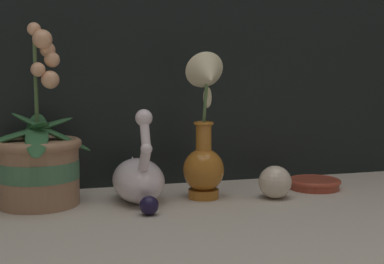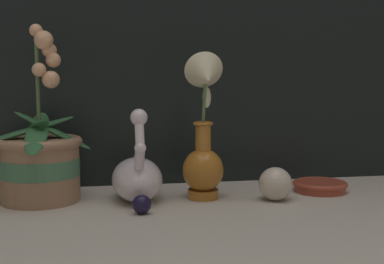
% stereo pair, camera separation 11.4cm
% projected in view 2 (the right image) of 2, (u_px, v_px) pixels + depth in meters
% --- Properties ---
extents(ground_plane, '(2.80, 2.80, 0.00)m').
position_uv_depth(ground_plane, '(202.00, 214.00, 1.01)').
color(ground_plane, '#BCB2A3').
extents(orchid_potted_plant, '(0.24, 0.23, 0.37)m').
position_uv_depth(orchid_potted_plant, '(40.00, 159.00, 1.11)').
color(orchid_potted_plant, '#9E7556').
rests_on(orchid_potted_plant, ground_plane).
extents(swan_figurine, '(0.11, 0.20, 0.20)m').
position_uv_depth(swan_figurine, '(137.00, 176.00, 1.12)').
color(swan_figurine, white).
rests_on(swan_figurine, ground_plane).
extents(blue_vase, '(0.09, 0.11, 0.31)m').
position_uv_depth(blue_vase, '(204.00, 142.00, 1.12)').
color(blue_vase, '#B26B23').
rests_on(blue_vase, ground_plane).
extents(glass_sphere, '(0.07, 0.07, 0.07)m').
position_uv_depth(glass_sphere, '(275.00, 184.00, 1.12)').
color(glass_sphere, beige).
rests_on(glass_sphere, ground_plane).
extents(amber_dish, '(0.12, 0.12, 0.02)m').
position_uv_depth(amber_dish, '(320.00, 186.00, 1.21)').
color(amber_dish, '#A8422D').
rests_on(amber_dish, ground_plane).
extents(glass_bauble, '(0.04, 0.04, 0.04)m').
position_uv_depth(glass_bauble, '(142.00, 204.00, 1.02)').
color(glass_bauble, '#191433').
rests_on(glass_bauble, ground_plane).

